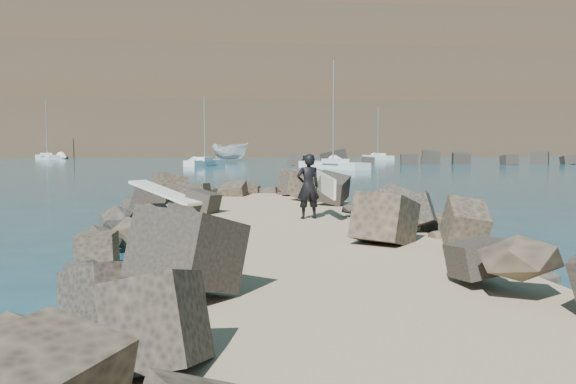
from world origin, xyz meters
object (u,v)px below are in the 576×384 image
surfer_with_board (311,186)px  boat_imported (231,151)px  surfboard_resting (165,197)px  sailboat_b (205,163)px

surfer_with_board → boat_imported: bearing=88.5°
boat_imported → surfboard_resting: bearing=-139.0°
surfboard_resting → boat_imported: 71.47m
boat_imported → sailboat_b: sailboat_b is taller
sailboat_b → surfer_with_board: bearing=-87.9°
surfboard_resting → sailboat_b: (1.80, 51.46, -0.69)m
boat_imported → sailboat_b: bearing=-145.4°
boat_imported → surfer_with_board: boat_imported is taller
surfer_with_board → surfboard_resting: bearing=152.5°
sailboat_b → surfboard_resting: bearing=-92.0°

